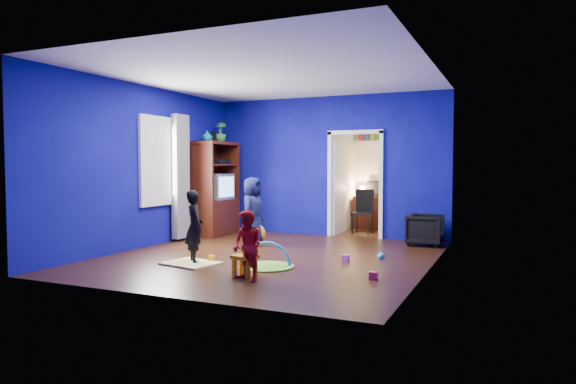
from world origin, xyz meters
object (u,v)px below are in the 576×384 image
at_px(toddler_red, 248,246).
at_px(folding_chair, 362,212).
at_px(child_navy, 252,211).
at_px(study_desk, 374,213).
at_px(kid_chair, 245,258).
at_px(vase, 207,136).
at_px(crt_tv, 217,187).
at_px(child_black, 194,227).
at_px(tv_armoire, 215,188).
at_px(hopper_ball, 256,234).
at_px(armchair, 425,230).
at_px(play_mat, 266,266).

distance_m(toddler_red, folding_chair, 4.98).
distance_m(child_navy, study_desk, 3.62).
relative_size(toddler_red, folding_chair, 0.98).
xyz_separation_m(child_navy, kid_chair, (1.17, -2.42, -0.38)).
distance_m(toddler_red, study_desk, 5.94).
height_order(child_navy, vase, vase).
relative_size(toddler_red, crt_tv, 1.29).
relative_size(child_black, folding_chair, 1.20).
relative_size(child_navy, tv_armoire, 0.64).
height_order(hopper_ball, kid_chair, kid_chair).
height_order(armchair, child_black, child_black).
xyz_separation_m(toddler_red, hopper_ball, (-1.37, 2.87, -0.27)).
distance_m(vase, crt_tv, 1.09).
height_order(armchair, kid_chair, armchair).
distance_m(crt_tv, kid_chair, 4.29).
bearing_deg(child_black, vase, -20.63).
xyz_separation_m(armchair, child_black, (-2.89, -3.15, 0.26)).
xyz_separation_m(vase, tv_armoire, (0.00, 0.30, -1.09)).
relative_size(vase, folding_chair, 0.24).
xyz_separation_m(vase, kid_chair, (2.56, -3.09, -1.82)).
bearing_deg(armchair, child_black, 137.02).
bearing_deg(study_desk, tv_armoire, -140.01).
relative_size(armchair, play_mat, 0.79).
bearing_deg(tv_armoire, kid_chair, -52.93).
distance_m(armchair, child_navy, 3.19).
distance_m(armchair, study_desk, 2.55).
height_order(armchair, child_navy, child_navy).
relative_size(armchair, vase, 2.85).
relative_size(tv_armoire, play_mat, 2.46).
xyz_separation_m(child_black, tv_armoire, (-1.41, 2.85, 0.43)).
bearing_deg(study_desk, toddler_red, -90.96).
bearing_deg(armchair, crt_tv, 93.54).
xyz_separation_m(toddler_red, study_desk, (0.10, 5.94, -0.08)).
bearing_deg(play_mat, kid_chair, -87.57).
bearing_deg(hopper_ball, study_desk, 64.48).
bearing_deg(child_black, hopper_ball, -47.65).
height_order(hopper_ball, study_desk, study_desk).
relative_size(armchair, hopper_ball, 1.75).
relative_size(tv_armoire, study_desk, 2.23).
height_order(child_black, tv_armoire, tv_armoire).
bearing_deg(armchair, child_navy, 113.05).
distance_m(armchair, kid_chair, 4.07).
xyz_separation_m(vase, folding_chair, (2.81, 1.70, -1.61)).
bearing_deg(folding_chair, kid_chair, -92.98).
xyz_separation_m(crt_tv, kid_chair, (2.52, -3.39, -0.77)).
bearing_deg(child_black, armchair, -92.14).
bearing_deg(crt_tv, armchair, 3.91).
bearing_deg(toddler_red, armchair, 90.05).
distance_m(child_navy, crt_tv, 1.71).
bearing_deg(tv_armoire, child_navy, -34.92).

